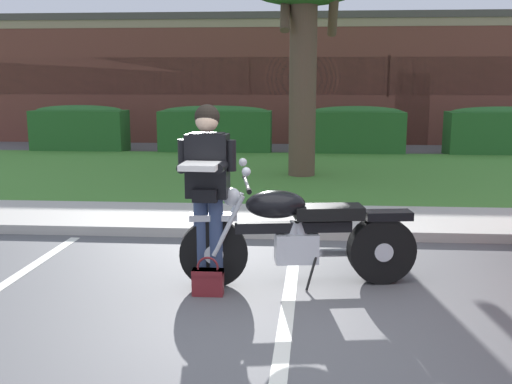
# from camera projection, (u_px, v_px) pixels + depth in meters

# --- Properties ---
(ground_plane) EXTENTS (140.00, 140.00, 0.00)m
(ground_plane) POSITION_uv_depth(u_px,v_px,m) (292.00, 322.00, 4.80)
(ground_plane) COLOR #565659
(curb_strip) EXTENTS (60.00, 0.20, 0.12)m
(curb_strip) POSITION_uv_depth(u_px,v_px,m) (295.00, 233.00, 7.34)
(curb_strip) COLOR #B7B2A8
(curb_strip) RESTS_ON ground
(concrete_walk) EXTENTS (60.00, 1.50, 0.08)m
(concrete_walk) POSITION_uv_depth(u_px,v_px,m) (296.00, 219.00, 8.18)
(concrete_walk) COLOR #B7B2A8
(concrete_walk) RESTS_ON ground
(grass_lawn) EXTENTS (60.00, 6.53, 0.06)m
(grass_lawn) POSITION_uv_depth(u_px,v_px,m) (298.00, 174.00, 12.12)
(grass_lawn) COLOR #478433
(grass_lawn) RESTS_ON ground
(stall_stripe_1) EXTENTS (0.24, 4.40, 0.01)m
(stall_stripe_1) POSITION_uv_depth(u_px,v_px,m) (287.00, 312.00, 5.00)
(stall_stripe_1) COLOR silver
(stall_stripe_1) RESTS_ON ground
(motorcycle) EXTENTS (2.24, 0.82, 1.18)m
(motorcycle) POSITION_uv_depth(u_px,v_px,m) (308.00, 235.00, 5.63)
(motorcycle) COLOR black
(motorcycle) RESTS_ON ground
(rider_person) EXTENTS (0.54, 0.60, 1.70)m
(rider_person) POSITION_uv_depth(u_px,v_px,m) (207.00, 182.00, 5.43)
(rider_person) COLOR black
(rider_person) RESTS_ON ground
(handbag) EXTENTS (0.28, 0.13, 0.36)m
(handbag) POSITION_uv_depth(u_px,v_px,m) (208.00, 280.00, 5.38)
(handbag) COLOR maroon
(handbag) RESTS_ON ground
(hedge_left) EXTENTS (2.48, 0.90, 1.24)m
(hedge_left) POSITION_uv_depth(u_px,v_px,m) (80.00, 127.00, 15.94)
(hedge_left) COLOR #286028
(hedge_left) RESTS_ON ground
(hedge_center_left) EXTENTS (2.92, 0.90, 1.24)m
(hedge_center_left) POSITION_uv_depth(u_px,v_px,m) (216.00, 128.00, 15.67)
(hedge_center_left) COLOR #286028
(hedge_center_left) RESTS_ON ground
(hedge_center_right) EXTENTS (2.43, 0.90, 1.24)m
(hedge_center_right) POSITION_uv_depth(u_px,v_px,m) (356.00, 129.00, 15.41)
(hedge_center_right) COLOR #286028
(hedge_center_right) RESTS_ON ground
(hedge_right) EXTENTS (2.71, 0.90, 1.24)m
(hedge_right) POSITION_uv_depth(u_px,v_px,m) (501.00, 130.00, 15.14)
(hedge_right) COLOR #286028
(hedge_right) RESTS_ON ground
(brick_building) EXTENTS (24.18, 8.11, 3.85)m
(brick_building) POSITION_uv_depth(u_px,v_px,m) (259.00, 79.00, 21.58)
(brick_building) COLOR brown
(brick_building) RESTS_ON ground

